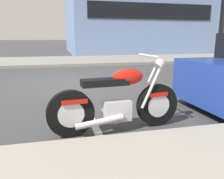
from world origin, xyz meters
TOP-DOWN VIEW (x-y plane):
  - ground_plane at (0.00, 0.00)m, footprint 260.00×260.00m
  - parking_stall_stripe at (0.00, -3.56)m, footprint 0.12×2.20m
  - parked_motorcycle at (0.31, -3.81)m, footprint 2.05×0.62m

SIDE VIEW (x-z plane):
  - ground_plane at x=0.00m, z-range 0.00..0.00m
  - parking_stall_stripe at x=0.00m, z-range 0.00..0.01m
  - parked_motorcycle at x=0.31m, z-range -0.13..1.01m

